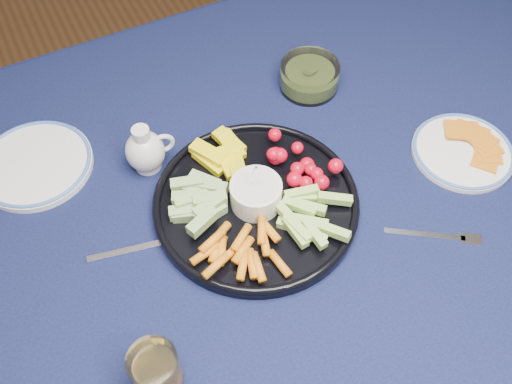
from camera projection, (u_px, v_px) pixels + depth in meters
name	position (u px, v px, depth m)	size (l,w,h in m)	color
dining_table	(265.00, 212.00, 1.10)	(1.67, 1.07, 0.75)	#4C3319
crudite_platter	(255.00, 201.00, 0.99)	(0.36, 0.36, 0.12)	black
creamer_pitcher	(146.00, 151.00, 1.02)	(0.09, 0.07, 0.10)	silver
pickle_bowl	(309.00, 77.00, 1.16)	(0.12, 0.12, 0.06)	white
cheese_plate	(463.00, 150.00, 1.07)	(0.19, 0.19, 0.02)	white
juice_tumbler	(156.00, 371.00, 0.80)	(0.07, 0.07, 0.08)	white
fork_left	(154.00, 245.00, 0.96)	(0.19, 0.06, 0.00)	white
fork_right	(441.00, 237.00, 0.97)	(0.14, 0.10, 0.00)	white
side_plate_extra	(35.00, 164.00, 1.05)	(0.21, 0.21, 0.02)	white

